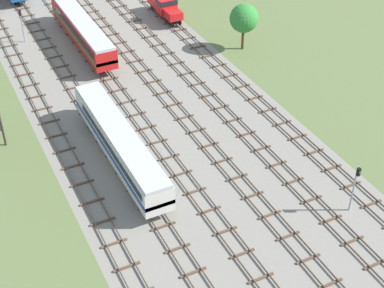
% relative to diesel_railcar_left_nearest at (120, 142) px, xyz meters
% --- Properties ---
extents(ground_plane, '(480.00, 480.00, 0.00)m').
position_rel_diesel_railcar_left_nearest_xyz_m(ground_plane, '(7.02, 23.07, -2.60)').
color(ground_plane, '#5B6B3D').
extents(ballast_bed, '(27.39, 176.00, 0.01)m').
position_rel_diesel_railcar_left_nearest_xyz_m(ballast_bed, '(7.02, 23.07, -2.59)').
color(ballast_bed, gray).
rests_on(ballast_bed, ground).
extents(track_far_left, '(2.40, 126.00, 0.29)m').
position_rel_diesel_railcar_left_nearest_xyz_m(track_far_left, '(-4.68, 24.07, -2.46)').
color(track_far_left, '#47382D').
rests_on(track_far_left, ground).
extents(track_left, '(2.40, 126.00, 0.29)m').
position_rel_diesel_railcar_left_nearest_xyz_m(track_left, '(0.00, 24.07, -2.46)').
color(track_left, '#47382D').
rests_on(track_left, ground).
extents(track_centre_left, '(2.40, 126.00, 0.29)m').
position_rel_diesel_railcar_left_nearest_xyz_m(track_centre_left, '(4.68, 24.07, -2.46)').
color(track_centre_left, '#47382D').
rests_on(track_centre_left, ground).
extents(track_centre, '(2.40, 126.00, 0.29)m').
position_rel_diesel_railcar_left_nearest_xyz_m(track_centre, '(9.35, 24.07, -2.46)').
color(track_centre, '#47382D').
rests_on(track_centre, ground).
extents(track_centre_right, '(2.40, 126.00, 0.29)m').
position_rel_diesel_railcar_left_nearest_xyz_m(track_centre_right, '(14.03, 24.07, -2.46)').
color(track_centre_right, '#47382D').
rests_on(track_centre_right, ground).
extents(track_right, '(2.40, 126.00, 0.29)m').
position_rel_diesel_railcar_left_nearest_xyz_m(track_right, '(18.71, 24.07, -2.46)').
color(track_right, '#47382D').
rests_on(track_right, ground).
extents(diesel_railcar_left_nearest, '(2.96, 20.50, 3.80)m').
position_rel_diesel_railcar_left_nearest_xyz_m(diesel_railcar_left_nearest, '(0.00, 0.00, 0.00)').
color(diesel_railcar_left_nearest, beige).
rests_on(diesel_railcar_left_nearest, ground).
extents(diesel_railcar_centre_left_near, '(2.96, 20.50, 3.80)m').
position_rel_diesel_railcar_left_nearest_xyz_m(diesel_railcar_centre_left_near, '(4.68, 26.87, 0.00)').
color(diesel_railcar_centre_left_near, red).
rests_on(diesel_railcar_centre_left_near, ground).
extents(shunter_loco_right_mid, '(2.74, 8.46, 3.10)m').
position_rel_diesel_railcar_left_nearest_xyz_m(shunter_loco_right_mid, '(18.71, 30.37, -0.59)').
color(shunter_loco_right_mid, red).
rests_on(shunter_loco_right_mid, ground).
extents(signal_post_nearest, '(0.28, 0.47, 4.97)m').
position_rel_diesel_railcar_left_nearest_xyz_m(signal_post_nearest, '(-2.34, 31.94, 0.58)').
color(signal_post_nearest, gray).
rests_on(signal_post_nearest, ground).
extents(signal_post_near, '(0.28, 0.47, 5.18)m').
position_rel_diesel_railcar_left_nearest_xyz_m(signal_post_near, '(16.37, -16.15, 0.71)').
color(signal_post_near, gray).
rests_on(signal_post_near, ground).
extents(lineside_tree_0, '(3.88, 3.88, 6.46)m').
position_rel_diesel_railcar_left_nearest_xyz_m(lineside_tree_0, '(24.08, 16.50, 1.89)').
color(lineside_tree_0, '#4C331E').
rests_on(lineside_tree_0, ground).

